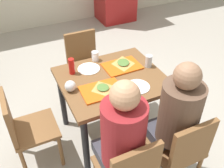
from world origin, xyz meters
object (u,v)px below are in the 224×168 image
object	(u,v)px
chair_far_side	(84,61)
person_in_red	(121,136)
paper_plate_near_edge	(138,87)
pizza_slice_a	(103,88)
chair_left_end	(24,127)
tray_red_near	(102,90)
pizza_slice_b	(123,63)
person_in_brown_jacket	(175,116)
tray_red_far	(122,66)
chair_near_right	(181,149)
paper_plate_center	(89,69)
soda_can	(149,61)
main_table	(112,87)
condiment_bottle	(72,66)
plastic_cup_b	(133,94)
foil_bundle	(70,86)
plastic_cup_a	(95,56)

from	to	relation	value
chair_far_side	person_in_red	size ratio (longest dim) A/B	0.67
paper_plate_near_edge	pizza_slice_a	size ratio (longest dim) A/B	1.24
chair_left_end	tray_red_near	size ratio (longest dim) A/B	2.32
chair_far_side	pizza_slice_b	distance (m)	0.74
person_in_brown_jacket	person_in_red	bearing A→B (deg)	180.00
chair_far_side	paper_plate_near_edge	distance (m)	1.07
chair_far_side	tray_red_near	xyz separation A→B (m)	(-0.17, -0.95, 0.28)
person_in_brown_jacket	tray_red_near	bearing A→B (deg)	128.58
person_in_red	tray_red_far	distance (m)	0.89
pizza_slice_a	chair_near_right	bearing A→B (deg)	-59.32
chair_near_right	person_in_brown_jacket	bearing A→B (deg)	90.00
chair_near_right	paper_plate_center	size ratio (longest dim) A/B	3.80
chair_near_right	soda_can	distance (m)	0.90
tray_red_far	main_table	bearing A→B (deg)	-143.57
chair_far_side	tray_red_near	size ratio (longest dim) A/B	2.32
pizza_slice_b	main_table	bearing A→B (deg)	-142.43
paper_plate_near_edge	person_in_red	bearing A→B (deg)	-131.85
chair_left_end	condiment_bottle	world-z (taller)	condiment_bottle
tray_red_far	condiment_bottle	xyz separation A→B (m)	(-0.48, 0.10, 0.07)
plastic_cup_b	person_in_red	bearing A→B (deg)	-130.90
chair_left_end	tray_red_far	bearing A→B (deg)	6.86
tray_red_far	condiment_bottle	distance (m)	0.50
person_in_brown_jacket	foil_bundle	distance (m)	0.92
paper_plate_near_edge	main_table	bearing A→B (deg)	122.36
paper_plate_center	paper_plate_near_edge	bearing A→B (deg)	-57.64
pizza_slice_b	foil_bundle	bearing A→B (deg)	-164.22
pizza_slice_b	condiment_bottle	xyz separation A→B (m)	(-0.51, 0.08, 0.06)
plastic_cup_b	paper_plate_center	bearing A→B (deg)	106.19
chair_near_right	plastic_cup_b	world-z (taller)	plastic_cup_b
plastic_cup_a	foil_bundle	world-z (taller)	same
paper_plate_near_edge	plastic_cup_a	world-z (taller)	plastic_cup_a
person_in_red	pizza_slice_b	xyz separation A→B (m)	(0.44, 0.81, 0.05)
person_in_red	pizza_slice_a	xyz separation A→B (m)	(0.09, 0.53, 0.05)
tray_red_far	condiment_bottle	bearing A→B (deg)	167.85
pizza_slice_a	tray_red_near	bearing A→B (deg)	-145.94
paper_plate_near_edge	pizza_slice_a	bearing A→B (deg)	162.51
tray_red_far	pizza_slice_a	bearing A→B (deg)	-141.15
chair_left_end	foil_bundle	distance (m)	0.56
person_in_brown_jacket	main_table	bearing A→B (deg)	110.09
chair_near_right	pizza_slice_a	xyz separation A→B (m)	(-0.39, 0.67, 0.29)
chair_left_end	paper_plate_near_edge	bearing A→B (deg)	-12.73
chair_near_right	chair_far_side	world-z (taller)	same
paper_plate_center	plastic_cup_b	world-z (taller)	plastic_cup_b
chair_near_right	plastic_cup_a	distance (m)	1.23
main_table	person_in_red	size ratio (longest dim) A/B	0.78
chair_left_end	foil_bundle	bearing A→B (deg)	-2.61
chair_left_end	paper_plate_near_edge	size ratio (longest dim) A/B	3.80
chair_near_right	plastic_cup_b	xyz separation A→B (m)	(-0.22, 0.45, 0.32)
person_in_red	soda_can	size ratio (longest dim) A/B	10.21
tray_red_far	plastic_cup_a	xyz separation A→B (m)	(-0.19, 0.23, 0.04)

